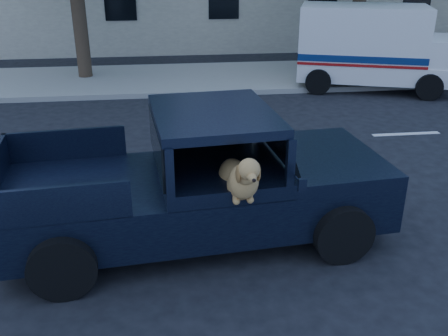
{
  "coord_description": "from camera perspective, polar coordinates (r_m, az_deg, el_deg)",
  "views": [
    {
      "loc": [
        -1.52,
        -6.87,
        3.89
      ],
      "look_at": [
        -0.77,
        -0.86,
        1.25
      ],
      "focal_mm": 40.0,
      "sensor_mm": 36.0,
      "label": 1
    }
  ],
  "objects": [
    {
      "name": "mail_truck",
      "position": [
        15.95,
        16.44,
        12.46
      ],
      "size": [
        4.88,
        3.41,
        2.44
      ],
      "rotation": [
        0.0,
        0.0,
        -0.33
      ],
      "color": "silver",
      "rests_on": "ground"
    },
    {
      "name": "pickup_truck",
      "position": [
        7.16,
        -3.82,
        -3.4
      ],
      "size": [
        5.53,
        2.9,
        1.92
      ],
      "rotation": [
        0.0,
        0.0,
        0.09
      ],
      "color": "black",
      "rests_on": "ground"
    },
    {
      "name": "ground",
      "position": [
        8.04,
        4.73,
        -5.46
      ],
      "size": [
        120.0,
        120.0,
        0.0
      ],
      "primitive_type": "plane",
      "color": "black",
      "rests_on": "ground"
    },
    {
      "name": "far_sidewalk",
      "position": [
        16.58,
        -1.67,
        10.28
      ],
      "size": [
        60.0,
        4.0,
        0.15
      ],
      "primitive_type": "cube",
      "color": "gray",
      "rests_on": "ground"
    },
    {
      "name": "lane_stripes",
      "position": [
        11.53,
        11.15,
        3.43
      ],
      "size": [
        21.6,
        0.14,
        0.01
      ],
      "primitive_type": null,
      "color": "silver",
      "rests_on": "ground"
    }
  ]
}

